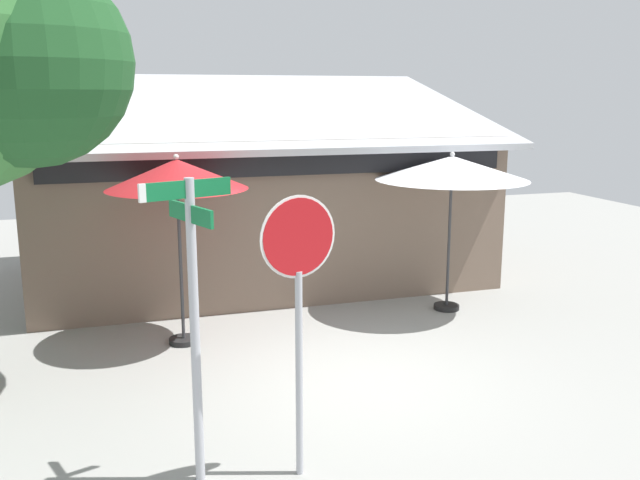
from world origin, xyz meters
TOP-DOWN VIEW (x-y plane):
  - ground_plane at (0.00, 0.00)m, footprint 28.00×28.00m
  - cafe_building at (0.01, 5.55)m, footprint 8.93×5.53m
  - street_sign_post at (-2.19, -1.92)m, footprint 0.84×0.78m
  - stop_sign at (-1.24, -2.10)m, footprint 0.76×0.18m
  - patio_umbrella_crimson_left at (-1.91, 1.91)m, footprint 2.03×2.03m
  - patio_umbrella_ivory_center at (2.63, 2.24)m, footprint 2.56×2.56m

SIDE VIEW (x-z plane):
  - ground_plane at x=0.00m, z-range -0.10..0.00m
  - cafe_building at x=0.01m, z-range -0.50..3.59m
  - street_sign_post at x=-2.19m, z-range 0.32..3.25m
  - stop_sign at x=-1.24m, z-range 0.55..3.31m
  - patio_umbrella_ivory_center at x=2.63m, z-range 1.07..3.79m
  - patio_umbrella_crimson_left at x=-1.91m, z-range 1.10..3.92m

